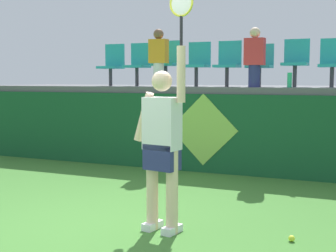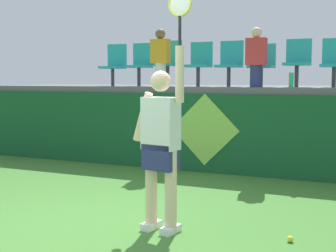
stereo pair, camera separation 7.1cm
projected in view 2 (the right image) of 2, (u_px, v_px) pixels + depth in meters
name	position (u px, v px, depth m)	size (l,w,h in m)	color
ground_plane	(92.00, 229.00, 5.18)	(40.00, 40.00, 0.00)	#3D752D
court_back_wall	(202.00, 133.00, 8.36)	(11.11, 0.20, 1.40)	#144C28
spectator_platform	(226.00, 89.00, 9.58)	(11.11, 2.95, 0.12)	#56565B
tennis_player	(161.00, 142.00, 4.99)	(0.75, 0.33, 2.56)	white
tennis_ball	(290.00, 239.00, 4.74)	(0.07, 0.07, 0.07)	#D1E533
water_bottle	(291.00, 80.00, 7.75)	(0.08, 0.08, 0.25)	#26B272
stadium_chair_0	(115.00, 63.00, 9.68)	(0.44, 0.42, 0.87)	#38383D
stadium_chair_1	(141.00, 62.00, 9.43)	(0.44, 0.42, 0.87)	#38383D
stadium_chair_2	(169.00, 61.00, 9.18)	(0.44, 0.42, 0.90)	#38383D
stadium_chair_3	(200.00, 62.00, 8.92)	(0.44, 0.42, 0.85)	#38383D
stadium_chair_4	(230.00, 62.00, 8.68)	(0.44, 0.42, 0.86)	#38383D
stadium_chair_5	(262.00, 63.00, 8.44)	(0.44, 0.42, 0.78)	#38383D
stadium_chair_6	(298.00, 60.00, 8.18)	(0.44, 0.42, 0.85)	#38383D
stadium_chair_7	(335.00, 61.00, 7.94)	(0.44, 0.42, 0.84)	#38383D
spectator_0	(256.00, 57.00, 8.00)	(0.34, 0.20, 1.02)	navy
spectator_1	(160.00, 57.00, 8.79)	(0.34, 0.20, 1.08)	white
wall_signage_mount	(204.00, 172.00, 8.30)	(1.27, 0.01, 1.40)	#144C28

